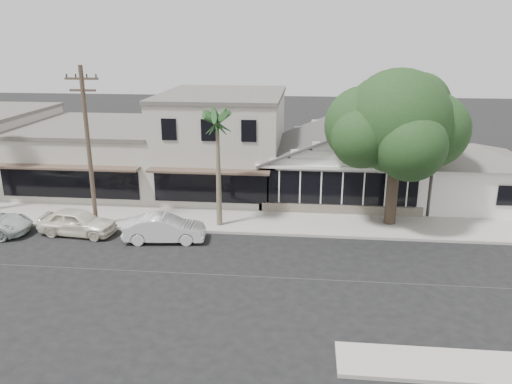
# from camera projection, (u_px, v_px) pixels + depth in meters

# --- Properties ---
(ground) EXTENTS (140.00, 140.00, 0.00)m
(ground) POSITION_uv_depth(u_px,v_px,m) (241.00, 276.00, 22.69)
(ground) COLOR black
(ground) RESTS_ON ground
(sidewalk_north) EXTENTS (90.00, 3.50, 0.15)m
(sidewalk_north) POSITION_uv_depth(u_px,v_px,m) (123.00, 217.00, 29.84)
(sidewalk_north) COLOR #9E9991
(sidewalk_north) RESTS_ON ground
(corner_shop) EXTENTS (10.40, 8.60, 5.10)m
(corner_shop) POSITION_uv_depth(u_px,v_px,m) (339.00, 158.00, 33.24)
(corner_shop) COLOR white
(corner_shop) RESTS_ON ground
(side_cottage) EXTENTS (6.00, 6.00, 3.00)m
(side_cottage) POSITION_uv_depth(u_px,v_px,m) (469.00, 182.00, 31.86)
(side_cottage) COLOR white
(side_cottage) RESTS_ON ground
(row_building_near) EXTENTS (8.00, 10.00, 6.50)m
(row_building_near) POSITION_uv_depth(u_px,v_px,m) (223.00, 143.00, 34.80)
(row_building_near) COLOR #BCB6AA
(row_building_near) RESTS_ON ground
(row_building_midnear) EXTENTS (10.00, 10.00, 4.20)m
(row_building_midnear) POSITION_uv_depth(u_px,v_px,m) (101.00, 156.00, 36.02)
(row_building_midnear) COLOR #B8B4A5
(row_building_midnear) RESTS_ON ground
(utility_pole) EXTENTS (1.80, 0.24, 9.00)m
(utility_pole) POSITION_uv_depth(u_px,v_px,m) (88.00, 145.00, 27.05)
(utility_pole) COLOR brown
(utility_pole) RESTS_ON ground
(car_0) EXTENTS (4.38, 2.12, 1.44)m
(car_0) POSITION_uv_depth(u_px,v_px,m) (77.00, 222.00, 27.22)
(car_0) COLOR silver
(car_0) RESTS_ON ground
(car_1) EXTENTS (4.40, 1.93, 1.41)m
(car_1) POSITION_uv_depth(u_px,v_px,m) (164.00, 229.00, 26.34)
(car_1) COLOR silver
(car_1) RESTS_ON ground
(shade_tree) EXTENTS (7.99, 7.22, 8.86)m
(shade_tree) POSITION_uv_depth(u_px,v_px,m) (396.00, 124.00, 27.23)
(shade_tree) COLOR #3F3226
(shade_tree) RESTS_ON ground
(palm_east) EXTENTS (2.61, 2.61, 7.05)m
(palm_east) POSITION_uv_depth(u_px,v_px,m) (217.00, 122.00, 26.66)
(palm_east) COLOR #726651
(palm_east) RESTS_ON ground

